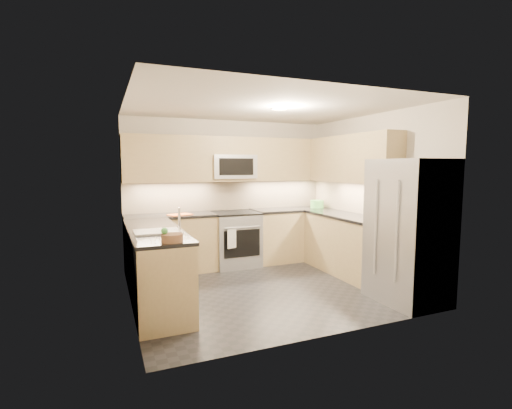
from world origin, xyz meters
The scene contains 35 objects.
floor centered at (0.00, 0.00, 0.00)m, with size 3.60×3.20×0.00m, color #222227.
ceiling centered at (0.00, 0.00, 2.50)m, with size 3.60×3.20×0.02m, color beige.
wall_back centered at (0.00, 1.60, 1.25)m, with size 3.60×0.02×2.50m, color beige.
wall_front centered at (0.00, -1.60, 1.25)m, with size 3.60×0.02×2.50m, color beige.
wall_left centered at (-1.80, 0.00, 1.25)m, with size 0.02×3.20×2.50m, color beige.
wall_right centered at (1.80, 0.00, 1.25)m, with size 0.02×3.20×2.50m, color beige.
base_cab_back_left centered at (-1.09, 1.30, 0.45)m, with size 1.42×0.60×0.90m, color tan.
base_cab_back_right centered at (1.09, 1.30, 0.45)m, with size 1.42×0.60×0.90m, color tan.
base_cab_right centered at (1.50, 0.15, 0.45)m, with size 0.60×1.70×0.90m, color tan.
base_cab_peninsula centered at (-1.50, 0.00, 0.45)m, with size 0.60×2.00×0.90m, color tan.
countertop_back_left centered at (-1.09, 1.30, 0.92)m, with size 1.42×0.63×0.04m, color black.
countertop_back_right centered at (1.09, 1.30, 0.92)m, with size 1.42×0.63×0.04m, color black.
countertop_right centered at (1.50, 0.15, 0.92)m, with size 0.63×1.70×0.04m, color black.
countertop_peninsula centered at (-1.50, 0.00, 0.92)m, with size 0.63×2.00×0.04m, color black.
upper_cab_back centered at (0.00, 1.43, 1.83)m, with size 3.60×0.35×0.75m, color tan.
upper_cab_right centered at (1.62, 0.28, 1.83)m, with size 0.35×1.95×0.75m, color tan.
backsplash_back centered at (0.00, 1.60, 1.20)m, with size 3.60×0.01×0.51m, color tan.
backsplash_right centered at (1.80, 0.45, 1.20)m, with size 0.01×2.30×0.51m, color tan.
gas_range centered at (0.00, 1.28, 0.46)m, with size 0.76×0.65×0.91m, color #999CA1.
range_cooktop centered at (0.00, 1.28, 0.92)m, with size 0.76×0.65×0.03m, color black.
oven_door_glass centered at (0.00, 0.95, 0.45)m, with size 0.62×0.02×0.45m, color black.
oven_handle centered at (0.00, 0.93, 0.72)m, with size 0.02×0.02×0.60m, color #B2B5BA.
microwave centered at (0.00, 1.40, 1.70)m, with size 0.76×0.40×0.40m, color #ADAEB5.
microwave_door centered at (0.00, 1.20, 1.70)m, with size 0.60×0.01×0.28m, color black.
refrigerator centered at (1.45, -1.15, 0.90)m, with size 0.70×0.90×1.80m, color gray.
fridge_handle_left centered at (1.08, -1.33, 0.95)m, with size 0.02×0.02×1.20m, color #B2B5BA.
fridge_handle_right centered at (1.08, -0.97, 0.95)m, with size 0.02×0.02×1.20m, color #B2B5BA.
sink_basin centered at (-1.50, -0.25, 0.88)m, with size 0.52×0.38×0.16m, color white.
faucet centered at (-1.24, -0.25, 1.08)m, with size 0.03×0.03×0.28m, color silver.
utensil_bowl centered at (1.60, 1.25, 1.01)m, with size 0.24×0.24×0.14m, color #53AB49.
cutting_board centered at (-0.96, 1.20, 0.95)m, with size 0.34×0.24×0.01m, color orange.
fruit_basket centered at (-1.43, -0.86, 0.98)m, with size 0.22×0.22×0.08m, color #8F6243.
fruit_apple centered at (-1.51, -0.83, 1.05)m, with size 0.06×0.06×0.06m, color #9F3212.
fruit_pear centered at (-1.51, -0.84, 1.05)m, with size 0.07×0.07×0.07m, color #51BD56.
dish_towel_check centered at (-0.19, 0.91, 0.55)m, with size 0.16×0.01×0.31m, color white.
Camera 1 is at (-2.07, -4.64, 1.72)m, focal length 26.00 mm.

